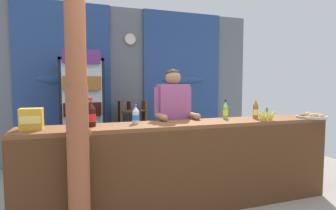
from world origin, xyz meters
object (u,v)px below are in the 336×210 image
at_px(drink_fridge, 82,107).
at_px(snack_box_choco_powder, 31,119).
at_px(soda_bottle_iced_tea, 256,110).
at_px(pastry_tray, 312,116).
at_px(soda_bottle_cola, 91,114).
at_px(plastic_lawn_chair, 216,140).
at_px(shopkeeper, 173,117).
at_px(bottle_shelf_rack, 133,130).
at_px(stall_counter, 191,159).
at_px(timber_post, 77,93).
at_px(soda_bottle_water, 136,115).
at_px(soda_bottle_lime_soda, 225,110).
at_px(banana_bunch, 266,116).

distance_m(drink_fridge, snack_box_choco_powder, 1.77).
distance_m(soda_bottle_iced_tea, pastry_tray, 0.73).
relative_size(drink_fridge, soda_bottle_cola, 6.66).
bearing_deg(plastic_lawn_chair, pastry_tray, -63.03).
bearing_deg(shopkeeper, bottle_shelf_rack, 97.04).
bearing_deg(drink_fridge, stall_counter, -59.58).
bearing_deg(timber_post, soda_bottle_water, 38.88).
xyz_separation_m(stall_counter, soda_bottle_lime_soda, (0.58, 0.27, 0.48)).
xyz_separation_m(shopkeeper, soda_bottle_iced_tea, (0.95, -0.36, 0.09)).
height_order(stall_counter, bottle_shelf_rack, bottle_shelf_rack).
distance_m(timber_post, banana_bunch, 2.10).
relative_size(stall_counter, timber_post, 1.26).
bearing_deg(timber_post, pastry_tray, 4.72).
distance_m(bottle_shelf_rack, snack_box_choco_powder, 2.44).
distance_m(stall_counter, drink_fridge, 2.17).
xyz_separation_m(pastry_tray, banana_bunch, (-0.72, -0.03, 0.04)).
height_order(soda_bottle_cola, soda_bottle_water, soda_bottle_cola).
height_order(shopkeeper, soda_bottle_iced_tea, shopkeeper).
xyz_separation_m(soda_bottle_water, banana_bunch, (1.47, -0.29, -0.03)).
bearing_deg(banana_bunch, shopkeeper, 147.89).
height_order(stall_counter, plastic_lawn_chair, stall_counter).
bearing_deg(shopkeeper, soda_bottle_lime_soda, -21.41).
distance_m(soda_bottle_water, banana_bunch, 1.49).
xyz_separation_m(soda_bottle_water, soda_bottle_iced_tea, (1.49, -0.06, 0.02)).
distance_m(soda_bottle_cola, soda_bottle_iced_tea, 1.96).
height_order(soda_bottle_water, snack_box_choco_powder, soda_bottle_water).
xyz_separation_m(snack_box_choco_powder, banana_bunch, (2.47, -0.20, -0.04)).
bearing_deg(bottle_shelf_rack, soda_bottle_cola, -112.60).
xyz_separation_m(soda_bottle_iced_tea, pastry_tray, (0.70, -0.19, -0.08)).
bearing_deg(bottle_shelf_rack, snack_box_choco_powder, -124.25).
height_order(bottle_shelf_rack, soda_bottle_water, soda_bottle_water).
bearing_deg(drink_fridge, soda_bottle_cola, -88.52).
height_order(soda_bottle_cola, soda_bottle_lime_soda, soda_bottle_cola).
bearing_deg(plastic_lawn_chair, shopkeeper, -144.41).
bearing_deg(bottle_shelf_rack, timber_post, -111.69).
relative_size(drink_fridge, soda_bottle_lime_soda, 8.14).
height_order(timber_post, soda_bottle_lime_soda, timber_post).
height_order(timber_post, soda_bottle_water, timber_post).
bearing_deg(pastry_tray, stall_counter, 178.61).
xyz_separation_m(bottle_shelf_rack, shopkeeper, (0.20, -1.59, 0.42)).
distance_m(soda_bottle_cola, soda_bottle_lime_soda, 1.61).
relative_size(bottle_shelf_rack, snack_box_choco_powder, 5.59).
distance_m(bottle_shelf_rack, pastry_tray, 2.85).
bearing_deg(soda_bottle_cola, timber_post, -107.29).
height_order(stall_counter, soda_bottle_iced_tea, soda_bottle_iced_tea).
distance_m(shopkeeper, soda_bottle_water, 0.62).
distance_m(soda_bottle_lime_soda, banana_bunch, 0.48).
xyz_separation_m(drink_fridge, snack_box_choco_powder, (-0.49, -1.71, 0.04)).
bearing_deg(soda_bottle_lime_soda, soda_bottle_cola, -175.36).
relative_size(soda_bottle_cola, soda_bottle_water, 1.37).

